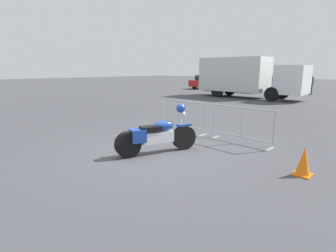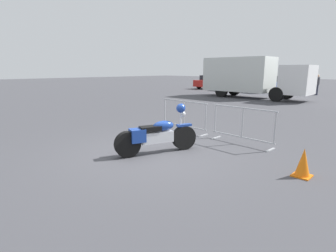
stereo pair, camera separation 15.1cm
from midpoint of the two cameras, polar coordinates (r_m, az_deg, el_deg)
The scene contains 10 objects.
ground_plane at distance 6.81m, azimuth -2.06°, elevation -5.87°, with size 120.00×120.00×0.00m, color #424247.
motorcycle at distance 6.68m, azimuth -1.77°, elevation -1.98°, with size 0.94×2.13×1.25m.
crowd_barrier_near at distance 9.05m, azimuth 3.91°, elevation 2.25°, with size 2.00×0.50×1.07m.
crowd_barrier_far at distance 7.80m, azimuth 16.39°, elevation 0.16°, with size 2.00×0.50×1.07m.
box_truck at distance 20.75m, azimuth 17.51°, elevation 10.38°, with size 7.75×2.42×2.98m.
parked_car_red at distance 30.00m, azimuth 9.77°, elevation 9.46°, with size 2.32×4.50×1.46m.
parked_car_silver at distance 28.26m, azimuth 14.98°, elevation 9.11°, with size 2.40×4.65×1.51m.
parked_car_blue at distance 26.81m, azimuth 20.84°, elevation 8.56°, with size 2.37×4.58×1.49m.
pedestrian at distance 25.29m, azimuth 29.86°, elevation 7.95°, with size 0.46×0.46×1.69m.
traffic_cone at distance 5.97m, azimuth 28.01°, elevation -7.09°, with size 0.34×0.34×0.59m.
Camera 2 is at (4.78, -4.37, 2.12)m, focal length 28.00 mm.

